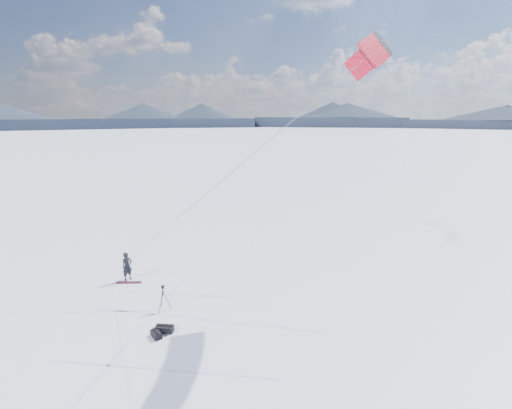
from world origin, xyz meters
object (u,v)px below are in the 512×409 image
at_px(gear_bag_b, 156,334).
at_px(snowboard, 129,282).
at_px(snowkiter, 128,280).
at_px(tripod, 163,294).
at_px(gear_bag_a, 165,329).

bearing_deg(gear_bag_b, snowboard, 173.93).
xyz_separation_m(snowkiter, gear_bag_b, (5.36, -4.72, 0.14)).
bearing_deg(tripod, gear_bag_a, -79.51).
bearing_deg(snowboard, gear_bag_a, -58.31).
distance_m(gear_bag_a, gear_bag_b, 0.51).
height_order(snowkiter, snowboard, snowkiter).
xyz_separation_m(tripod, gear_bag_a, (1.22, -1.79, -0.75)).
bearing_deg(snowkiter, snowboard, -116.65).
height_order(snowkiter, gear_bag_b, snowkiter).
xyz_separation_m(snowboard, gear_bag_b, (5.03, -4.35, 0.12)).
bearing_deg(snowboard, tripod, -49.20).
bearing_deg(gear_bag_b, snowkiter, 173.45).
bearing_deg(snowkiter, gear_bag_b, -110.21).
distance_m(snowboard, gear_bag_a, 6.46).
bearing_deg(snowboard, gear_bag_b, -62.38).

